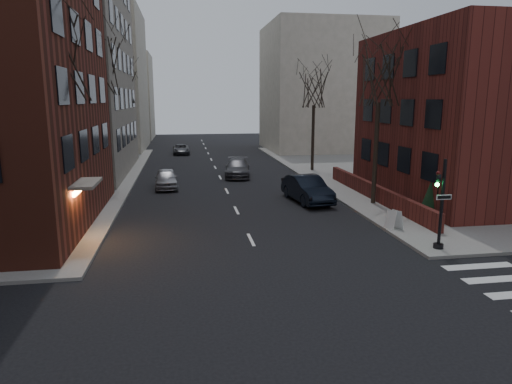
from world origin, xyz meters
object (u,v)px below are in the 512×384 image
tree_right_a (380,76)px  sandwich_board (394,219)px  streetlamp_near (103,137)px  car_lane_silver (166,179)px  tree_left_b (99,67)px  tree_left_c (124,85)px  traffic_signal (440,210)px  car_lane_gray (238,168)px  tree_right_b (314,88)px  evergreen_shrub (431,198)px  streetlamp_far (134,122)px  tree_left_a (54,59)px  parked_sedan (307,189)px  car_lane_far (181,149)px

tree_right_a → sandwich_board: (-1.38, -5.79, -7.39)m
streetlamp_near → car_lane_silver: 6.50m
tree_left_b → tree_left_c: size_ratio=1.11×
traffic_signal → tree_right_a: size_ratio=0.41×
traffic_signal → car_lane_gray: traffic_signal is taller
tree_right_b → streetlamp_near: bearing=-149.5°
tree_right_b → evergreen_shrub: (1.70, -17.83, -6.35)m
car_lane_gray → sandwich_board: car_lane_gray is taller
traffic_signal → tree_right_a: bearing=84.5°
tree_right_a → car_lane_silver: bearing=149.0°
tree_right_b → streetlamp_far: tree_right_b is taller
tree_right_a → sandwich_board: tree_right_a is taller
tree_left_a → parked_sedan: bearing=22.4°
tree_left_c → car_lane_far: size_ratio=2.27×
streetlamp_near → evergreen_shrub: bearing=-22.7°
tree_right_a → car_lane_gray: 15.94m
streetlamp_near → car_lane_silver: (3.77, 3.95, -3.51)m
tree_right_b → streetlamp_near: (-17.00, -10.00, -3.35)m
traffic_signal → car_lane_silver: bearing=126.1°
tree_left_b → tree_right_b: bearing=18.8°
sandwich_board → traffic_signal: bearing=-103.5°
tree_left_b → tree_right_b: 18.64m
tree_left_a → tree_right_a: 18.05m
car_lane_silver → car_lane_gray: size_ratio=0.82×
tree_left_a → sandwich_board: (16.22, -1.79, -7.83)m
tree_right_a → tree_left_c: bearing=128.7°
tree_right_a → evergreen_shrub: (1.70, -3.83, -6.79)m
car_lane_silver → tree_left_c: bearing=105.0°
tree_left_a → car_lane_gray: 20.71m
streetlamp_far → car_lane_silver: bearing=-76.8°
tree_right_a → streetlamp_far: bearing=125.3°
parked_sedan → car_lane_far: size_ratio=1.22×
tree_right_a → tree_left_a: bearing=-167.2°
parked_sedan → tree_right_b: bearing=65.0°
traffic_signal → sandwich_board: 3.49m
tree_left_c → streetlamp_near: size_ratio=1.55×
tree_left_b → tree_left_c: bearing=90.0°
car_lane_silver → parked_sedan: bearing=-36.4°
streetlamp_far → car_lane_gray: bearing=-50.5°
parked_sedan → evergreen_shrub: evergreen_shrub is taller
traffic_signal → sandwich_board: size_ratio=4.06×
tree_left_b → evergreen_shrub: (19.30, -11.83, -7.67)m
tree_left_b → sandwich_board: size_ratio=10.96×
car_lane_far → sandwich_board: car_lane_far is taller
streetlamp_near → car_lane_far: size_ratio=1.47×
tree_left_b → tree_right_b: tree_left_b is taller
traffic_signal → tree_right_a: (0.86, 9.01, 6.12)m
tree_right_a → car_lane_far: (-12.11, 29.74, -7.43)m
evergreen_shrub → tree_left_b: bearing=148.5°
tree_right_b → car_lane_far: size_ratio=2.14×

